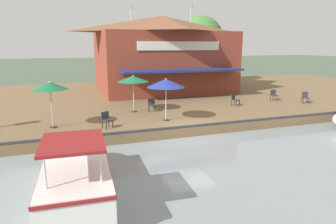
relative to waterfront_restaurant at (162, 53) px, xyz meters
The scene contains 14 objects.
ground_plane 14.49m from the waterfront_restaurant, 12.43° to the right, with size 220.00×220.00×0.00m, color #4C5B47.
quay_deck 5.49m from the waterfront_restaurant, 49.39° to the right, with size 22.00×56.00×0.60m, color brown.
quay_edge_fender 14.22m from the waterfront_restaurant, 12.52° to the right, with size 0.20×50.40×0.10m, color #2D2D33.
waterfront_restaurant is the anchor object (origin of this frame).
patio_umbrella_by_entrance 10.16m from the waterfront_restaurant, 28.68° to the right, with size 2.03×2.03×2.40m.
patio_umbrella_near_quay_edge 12.30m from the waterfront_restaurant, 17.06° to the right, with size 2.16×2.16×2.45m.
patio_umbrella_mid_patio_left 14.86m from the waterfront_restaurant, 41.01° to the right, with size 1.84×1.84×2.46m.
cafe_chair_facing_river 10.22m from the waterfront_restaurant, 22.10° to the right, with size 0.49×0.49×0.85m.
cafe_chair_far_corner_seat 10.00m from the waterfront_restaurant, 15.14° to the left, with size 0.59×0.59×0.85m.
cafe_chair_back_row_seat 14.35m from the waterfront_restaurant, 30.14° to the right, with size 0.58×0.58×0.85m.
cafe_chair_mid_patio 11.05m from the waterfront_restaurant, 37.66° to the left, with size 0.51×0.51×0.85m.
cafe_chair_under_first_umbrella 13.24m from the waterfront_restaurant, 38.56° to the left, with size 0.59×0.59×0.85m.
motorboat_second_along 20.11m from the waterfront_restaurant, 26.36° to the right, with size 6.20×2.23×2.29m.
tree_behind_restaurant 7.37m from the waterfront_restaurant, 125.50° to the left, with size 5.41×5.15×7.56m.
Camera 1 is at (14.04, -6.00, 4.86)m, focal length 32.00 mm.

